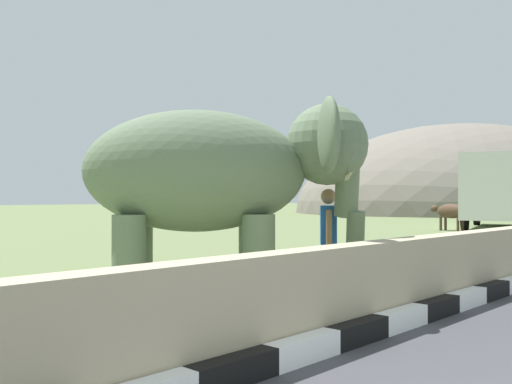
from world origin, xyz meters
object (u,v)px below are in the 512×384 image
person_handler (328,237)px  cow_near (451,212)px  bus_white (496,186)px  elephant (222,174)px

person_handler → cow_near: 18.91m
bus_white → person_handler: bearing=-165.4°
bus_white → cow_near: (-3.86, 0.58, -1.21)m
elephant → cow_near: 20.20m
elephant → person_handler: 1.94m
person_handler → bus_white: 22.48m
person_handler → cow_near: size_ratio=0.86×
person_handler → bus_white: bus_white is taller
elephant → bus_white: 23.79m
elephant → bus_white: (23.27, 4.95, 0.23)m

